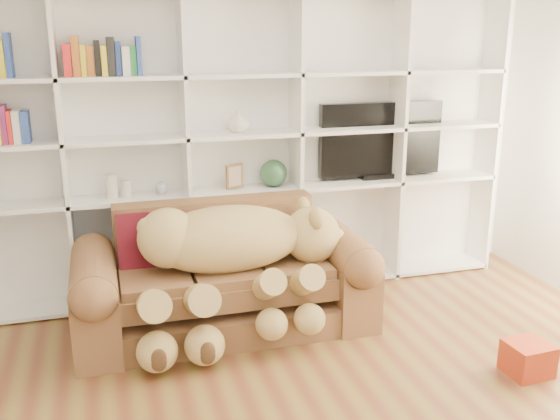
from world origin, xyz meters
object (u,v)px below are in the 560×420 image
object	(u,v)px
teddy_bear	(232,255)
gift_box	(528,358)
sofa	(224,283)
tv	(381,141)

from	to	relation	value
teddy_bear	gift_box	bearing A→B (deg)	-36.33
sofa	gift_box	size ratio (longest dim) A/B	8.00
sofa	teddy_bear	size ratio (longest dim) A/B	1.32
teddy_bear	tv	size ratio (longest dim) A/B	1.45
gift_box	tv	distance (m)	2.14
sofa	tv	distance (m)	1.84
sofa	gift_box	bearing A→B (deg)	-35.03
sofa	tv	xyz separation A→B (m)	(1.49, 0.65, 0.85)
teddy_bear	gift_box	size ratio (longest dim) A/B	6.04
tv	sofa	bearing A→B (deg)	-156.32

